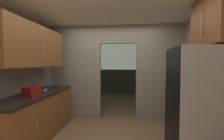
# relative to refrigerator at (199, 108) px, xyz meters

# --- Properties ---
(kitchen_overhead_slab) EXTENTS (4.00, 6.94, 0.06)m
(kitchen_overhead_slab) POSITION_rel_refrigerator_xyz_m (-1.39, 0.73, 1.71)
(kitchen_overhead_slab) COLOR silver
(kitchen_partition) EXTENTS (3.60, 0.12, 2.56)m
(kitchen_partition) POSITION_rel_refrigerator_xyz_m (-1.41, 1.76, 0.47)
(kitchen_partition) COLOR #9E998C
(kitchen_partition) RESTS_ON ground
(adjoining_room_shell) EXTENTS (3.60, 3.52, 2.56)m
(adjoining_room_shell) POSITION_rel_refrigerator_xyz_m (-1.39, 4.09, 0.40)
(adjoining_room_shell) COLOR gray
(adjoining_room_shell) RESTS_ON ground
(refrigerator) EXTENTS (0.77, 0.76, 1.77)m
(refrigerator) POSITION_rel_refrigerator_xyz_m (0.00, 0.00, 0.00)
(refrigerator) COLOR black
(refrigerator) RESTS_ON ground
(lower_cabinet_run) EXTENTS (0.65, 2.00, 0.93)m
(lower_cabinet_run) POSITION_rel_refrigerator_xyz_m (-2.86, 0.48, -0.42)
(lower_cabinet_run) COLOR brown
(lower_cabinet_run) RESTS_ON ground
(upper_cabinet_counterside) EXTENTS (0.36, 1.80, 0.79)m
(upper_cabinet_counterside) POSITION_rel_refrigerator_xyz_m (-2.86, 0.48, 0.98)
(upper_cabinet_counterside) COLOR brown
(upper_cabinet_fridgeside) EXTENTS (0.36, 0.85, 0.74)m
(upper_cabinet_fridgeside) POSITION_rel_refrigerator_xyz_m (0.23, 0.10, 1.28)
(upper_cabinet_fridgeside) COLOR brown
(boombox) EXTENTS (0.20, 0.35, 0.20)m
(boombox) POSITION_rel_refrigerator_xyz_m (-2.84, 0.34, 0.13)
(boombox) COLOR maroon
(boombox) RESTS_ON lower_cabinet_run
(book_stack) EXTENTS (0.13, 0.16, 0.10)m
(book_stack) POSITION_rel_refrigerator_xyz_m (-2.85, 0.70, 0.09)
(book_stack) COLOR red
(book_stack) RESTS_ON lower_cabinet_run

